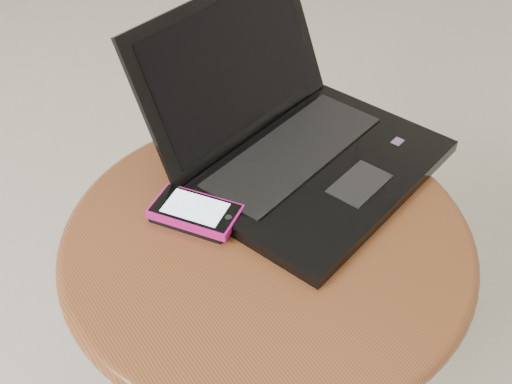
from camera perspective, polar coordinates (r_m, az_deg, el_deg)
table at (r=0.97m, az=0.93°, el=-7.73°), size 0.58×0.58×0.46m
laptop at (r=0.99m, az=3.50°, el=4.66°), size 0.45×0.44×0.23m
phone_black at (r=0.91m, az=-5.58°, el=-2.23°), size 0.11×0.13×0.01m
phone_pink at (r=0.90m, az=-5.38°, el=-1.70°), size 0.12×0.14×0.01m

